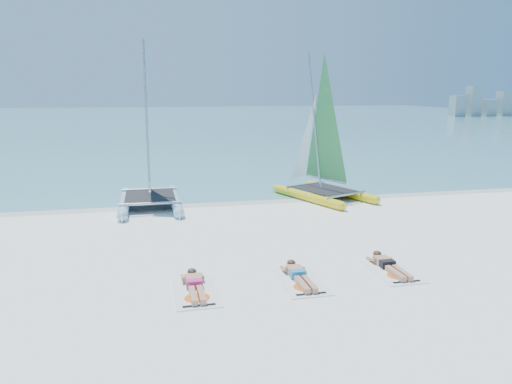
% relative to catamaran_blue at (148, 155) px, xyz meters
% --- Properties ---
extents(ground, '(140.00, 140.00, 0.00)m').
position_rel_catamaran_blue_xyz_m(ground, '(3.77, -5.49, -1.98)').
color(ground, white).
rests_on(ground, ground).
extents(sea, '(140.00, 115.00, 0.01)m').
position_rel_catamaran_blue_xyz_m(sea, '(3.77, 57.51, -1.98)').
color(sea, '#6EB5B8').
rests_on(sea, ground).
extents(wet_sand_strip, '(140.00, 1.40, 0.01)m').
position_rel_catamaran_blue_xyz_m(wet_sand_strip, '(3.77, 0.01, -1.98)').
color(wet_sand_strip, silver).
rests_on(wet_sand_strip, ground).
extents(distant_skyline, '(14.00, 2.00, 5.00)m').
position_rel_catamaran_blue_xyz_m(distant_skyline, '(57.48, 56.51, -0.04)').
color(distant_skyline, '#9FA9AF').
rests_on(distant_skyline, ground).
extents(catamaran_blue, '(2.34, 4.87, 6.64)m').
position_rel_catamaran_blue_xyz_m(catamaran_blue, '(0.00, 0.00, 0.00)').
color(catamaran_blue, '#BDE7F9').
rests_on(catamaran_blue, ground).
extents(catamaran_yellow, '(3.70, 5.06, 6.24)m').
position_rel_catamaran_blue_xyz_m(catamaran_yellow, '(6.97, 0.22, -0.02)').
color(catamaran_yellow, gold).
rests_on(catamaran_yellow, ground).
extents(towel_a, '(1.00, 1.85, 0.02)m').
position_rel_catamaran_blue_xyz_m(towel_a, '(0.87, -8.97, -1.97)').
color(towel_a, white).
rests_on(towel_a, ground).
extents(sunbather_a, '(0.37, 1.73, 0.26)m').
position_rel_catamaran_blue_xyz_m(sunbather_a, '(0.87, -8.78, -1.86)').
color(sunbather_a, tan).
rests_on(sunbather_a, towel_a).
extents(towel_b, '(1.00, 1.85, 0.02)m').
position_rel_catamaran_blue_xyz_m(towel_b, '(3.37, -8.90, -1.97)').
color(towel_b, white).
rests_on(towel_b, ground).
extents(sunbather_b, '(0.37, 1.73, 0.26)m').
position_rel_catamaran_blue_xyz_m(sunbather_b, '(3.37, -8.71, -1.86)').
color(sunbather_b, tan).
rests_on(sunbather_b, towel_b).
extents(towel_c, '(1.00, 1.85, 0.02)m').
position_rel_catamaran_blue_xyz_m(towel_c, '(5.80, -8.71, -1.97)').
color(towel_c, white).
rests_on(towel_c, ground).
extents(sunbather_c, '(0.37, 1.73, 0.26)m').
position_rel_catamaran_blue_xyz_m(sunbather_c, '(5.80, -8.52, -1.86)').
color(sunbather_c, tan).
rests_on(sunbather_c, towel_c).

